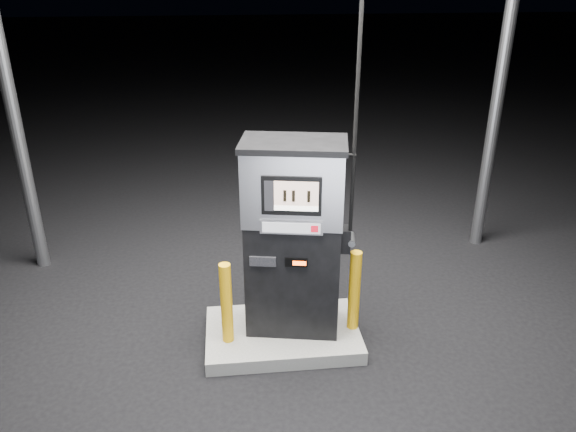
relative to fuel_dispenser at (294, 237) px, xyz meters
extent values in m
plane|color=black|center=(-0.12, -0.08, -1.19)|extent=(80.00, 80.00, 0.00)
cube|color=slate|center=(-0.12, -0.08, -1.11)|extent=(1.60, 1.00, 0.15)
cylinder|color=gray|center=(-3.12, 1.92, 1.06)|extent=(0.16, 0.16, 4.50)
cylinder|color=gray|center=(2.88, 1.92, 1.06)|extent=(0.16, 0.16, 4.50)
cube|color=black|center=(0.00, 0.00, -0.43)|extent=(1.02, 0.71, 1.23)
cube|color=silver|center=(0.00, 0.00, 0.56)|extent=(1.04, 0.73, 0.74)
cube|color=black|center=(0.00, 0.00, 0.96)|extent=(1.09, 0.77, 0.06)
cube|color=black|center=(-0.06, -0.28, 0.55)|extent=(0.55, 0.13, 0.37)
cube|color=tan|center=(-0.02, -0.30, 0.58)|extent=(0.40, 0.08, 0.24)
cube|color=white|center=(-0.02, -0.30, 0.44)|extent=(0.40, 0.08, 0.05)
cube|color=silver|center=(-0.06, -0.28, 0.24)|extent=(0.59, 0.14, 0.14)
cube|color=#9B9DA3|center=(-0.06, -0.29, 0.24)|extent=(0.53, 0.10, 0.10)
cube|color=#A70B19|center=(0.15, -0.34, 0.24)|extent=(0.07, 0.02, 0.07)
cube|color=black|center=(-0.01, -0.28, -0.14)|extent=(0.22, 0.06, 0.09)
cube|color=#FF470C|center=(0.02, -0.30, -0.14)|extent=(0.13, 0.03, 0.04)
cube|color=black|center=(-0.33, -0.22, -0.14)|extent=(0.26, 0.07, 0.10)
cube|color=black|center=(0.50, -0.09, -0.01)|extent=(0.13, 0.19, 0.25)
cylinder|color=gray|center=(0.56, -0.10, -0.01)|extent=(0.11, 0.23, 0.07)
cylinder|color=black|center=(0.53, -0.15, 1.63)|extent=(0.04, 0.04, 3.05)
cylinder|color=#EDA90D|center=(-0.69, -0.20, -0.60)|extent=(0.12, 0.12, 0.88)
cylinder|color=#EDA90D|center=(0.62, -0.12, -0.59)|extent=(0.15, 0.15, 0.89)
camera|label=1|loc=(-0.60, -4.94, 2.49)|focal=35.00mm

